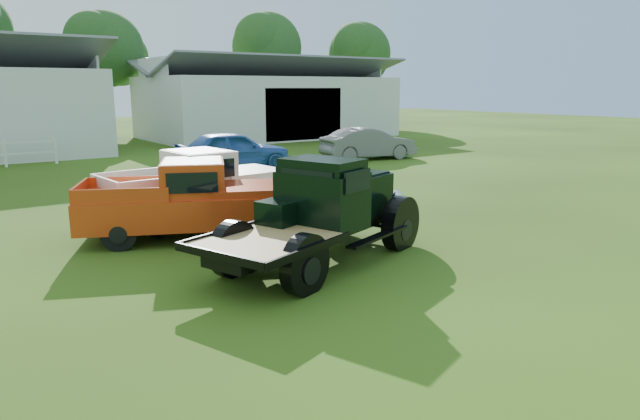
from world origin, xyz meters
TOP-DOWN VIEW (x-y plane):
  - ground at (0.00, 0.00)m, footprint 120.00×120.00m
  - shed_right at (14.00, 27.00)m, footprint 16.80×9.20m
  - tree_c at (5.00, 33.00)m, footprint 5.40×5.40m
  - tree_d at (18.00, 34.00)m, footprint 6.00×6.00m
  - tree_e at (26.00, 32.00)m, footprint 5.70×5.70m
  - vintage_flatbed at (0.19, 1.21)m, footprint 5.50×3.61m
  - red_pickup at (-1.12, 4.41)m, footprint 5.25×3.74m
  - white_pickup at (-0.36, 5.81)m, footprint 4.99×2.30m
  - misc_car_blue at (4.67, 13.82)m, footprint 4.90×2.44m
  - misc_car_grey at (11.47, 13.25)m, footprint 4.70×2.43m

SIDE VIEW (x-z plane):
  - ground at x=0.00m, z-range 0.00..0.00m
  - misc_car_grey at x=11.47m, z-range 0.00..1.48m
  - misc_car_blue at x=4.67m, z-range 0.00..1.60m
  - white_pickup at x=-0.36m, z-range 0.00..1.78m
  - red_pickup at x=-1.12m, z-range 0.00..1.79m
  - vintage_flatbed at x=0.19m, z-range 0.00..2.03m
  - shed_right at x=14.00m, z-range 0.00..5.20m
  - tree_c at x=5.00m, z-range 0.00..9.00m
  - tree_e at x=26.00m, z-range 0.00..9.50m
  - tree_d at x=18.00m, z-range 0.00..10.00m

